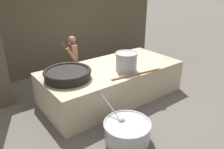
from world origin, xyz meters
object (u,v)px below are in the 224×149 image
Objects in this scene: stock_pot at (126,61)px; prep_bowl_vegetables at (127,130)px; giant_wok_near at (68,74)px; cook at (73,60)px.

prep_bowl_vegetables is (-0.98, -1.19, -0.87)m from stock_pot.
giant_wok_near is at bearing 162.44° from stock_pot.
cook is 2.88m from prep_bowl_vegetables.
prep_bowl_vegetables is at bearing 94.44° from cook.
giant_wok_near is at bearing 103.52° from prep_bowl_vegetables.
cook is at bearing 111.17° from stock_pot.
cook is (0.75, 1.17, -0.16)m from giant_wok_near.
stock_pot is 0.36× the size of cook.
giant_wok_near is 0.71× the size of cook.
giant_wok_near reaches higher than prep_bowl_vegetables.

